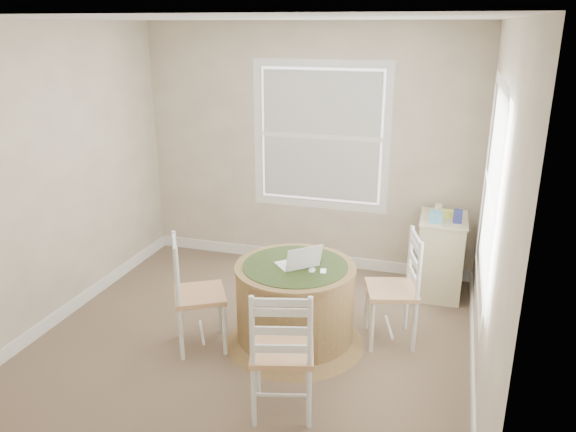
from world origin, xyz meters
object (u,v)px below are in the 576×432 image
(round_table, at_px, (295,301))
(laptop, at_px, (298,263))
(chair_left, at_px, (200,294))
(chair_right, at_px, (391,290))
(corner_chest, at_px, (440,256))
(chair_near, at_px, (282,351))

(round_table, bearing_deg, laptop, -14.99)
(chair_left, distance_m, laptop, 0.85)
(chair_right, height_order, corner_chest, chair_right)
(chair_near, bearing_deg, laptop, -96.27)
(chair_near, bearing_deg, corner_chest, -128.56)
(round_table, relative_size, chair_left, 1.23)
(round_table, bearing_deg, chair_right, 7.99)
(round_table, distance_m, chair_right, 0.81)
(corner_chest, bearing_deg, round_table, -131.66)
(round_table, distance_m, laptop, 0.35)
(round_table, xyz_separation_m, chair_left, (-0.73, -0.27, 0.09))
(round_table, relative_size, laptop, 2.86)
(chair_near, height_order, chair_right, same)
(chair_right, distance_m, laptop, 0.82)
(chair_left, relative_size, chair_near, 1.00)
(corner_chest, bearing_deg, chair_near, -114.66)
(round_table, relative_size, chair_right, 1.23)
(chair_right, xyz_separation_m, corner_chest, (0.36, 1.04, -0.08))
(chair_left, xyz_separation_m, chair_near, (0.90, -0.61, 0.00))
(chair_left, relative_size, chair_right, 1.00)
(chair_right, xyz_separation_m, laptop, (-0.73, -0.26, 0.26))
(chair_left, height_order, laptop, chair_left)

